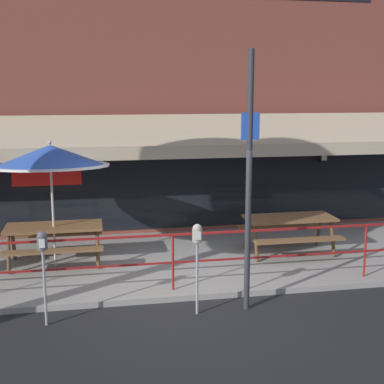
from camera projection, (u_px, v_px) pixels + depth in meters
The scene contains 10 objects.
ground_plane at pixel (176, 302), 8.66m from camera, with size 120.00×120.00×0.00m, color black.
patio_deck at pixel (160, 261), 10.58m from camera, with size 15.00×4.00×0.10m, color gray.
restaurant_building at pixel (145, 48), 11.93m from camera, with size 15.00×1.60×8.67m.
patio_railing at pixel (173, 249), 8.80m from camera, with size 13.84×0.04×0.97m.
picnic_table_left at pixel (54, 234), 10.12m from camera, with size 1.80×1.42×0.76m.
picnic_table_centre at pixel (289, 224), 10.82m from camera, with size 1.80×1.42×0.76m.
patio_umbrella_left at pixel (50, 157), 9.78m from camera, with size 2.14×2.14×2.38m.
parking_meter_near at pixel (43, 250), 7.61m from camera, with size 0.15×0.16×1.42m.
parking_meter_far at pixel (197, 242), 8.00m from camera, with size 0.15×0.16×1.42m.
street_sign_pole at pixel (249, 181), 8.03m from camera, with size 0.28×0.09×3.97m.
Camera 1 is at (-1.26, -8.07, 3.39)m, focal length 50.00 mm.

